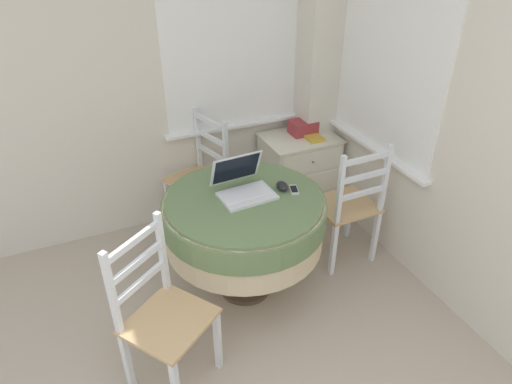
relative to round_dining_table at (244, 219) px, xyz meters
name	(u,v)px	position (x,y,z in m)	size (l,w,h in m)	color
corner_room_shell	(292,110)	(0.33, 0.03, 0.68)	(4.24, 4.66, 2.55)	beige
round_dining_table	(244,219)	(0.00, 0.00, 0.00)	(1.05, 1.05, 0.75)	#4C3D2D
laptop	(243,186)	(0.02, 0.06, 0.21)	(0.36, 0.34, 0.24)	silver
computer_mouse	(282,186)	(0.27, 0.00, 0.18)	(0.07, 0.10, 0.05)	black
cell_phone	(294,190)	(0.33, -0.04, 0.16)	(0.08, 0.13, 0.01)	#B2B7BC
dining_chair_near_back_window	(201,178)	(-0.03, 0.83, -0.13)	(0.49, 0.51, 0.98)	tan
dining_chair_near_right_window	(349,206)	(0.82, 0.01, -0.13)	(0.43, 0.39, 0.98)	tan
dining_chair_camera_near	(163,316)	(-0.67, -0.47, -0.13)	(0.57, 0.56, 0.98)	tan
corner_cabinet	(298,172)	(0.85, 0.81, -0.27)	(0.62, 0.47, 0.67)	silver
storage_box	(303,127)	(0.90, 0.86, 0.13)	(0.22, 0.17, 0.12)	#9E3338
book_on_cabinet	(312,137)	(0.93, 0.75, 0.08)	(0.13, 0.21, 0.02)	gold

